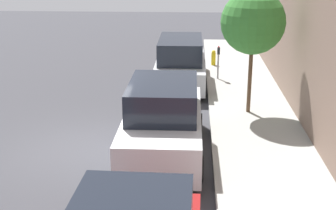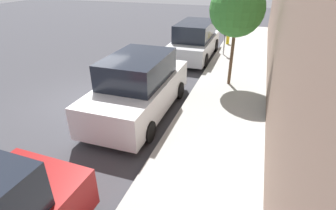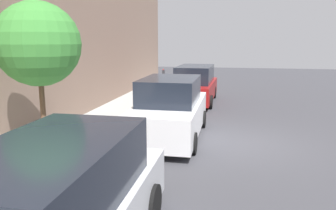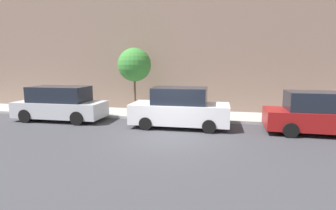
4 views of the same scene
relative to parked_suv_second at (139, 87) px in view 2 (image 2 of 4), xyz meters
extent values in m
plane|color=#38383D|center=(-2.20, 0.18, -0.93)|extent=(60.00, 60.00, 0.00)
cube|color=#9E9E99|center=(2.68, 0.18, -0.86)|extent=(2.75, 32.00, 0.15)
cube|color=silver|center=(0.00, 0.00, -0.23)|extent=(1.99, 4.81, 0.96)
cube|color=black|center=(0.00, 0.00, 0.65)|extent=(1.74, 2.61, 0.80)
cylinder|color=black|center=(-0.93, 1.49, -0.62)|extent=(0.22, 0.63, 0.63)
cylinder|color=black|center=(0.93, 1.49, -0.62)|extent=(0.22, 0.63, 0.63)
cylinder|color=black|center=(-0.93, -1.49, -0.62)|extent=(0.22, 0.63, 0.63)
cylinder|color=black|center=(0.93, -1.49, -0.62)|extent=(0.22, 0.63, 0.63)
cube|color=#B7BABF|center=(0.23, 6.74, -0.29)|extent=(1.94, 4.91, 0.84)
cube|color=black|center=(0.23, 6.74, 0.55)|extent=(1.69, 3.11, 0.84)
cylinder|color=black|center=(-0.67, 8.26, -0.57)|extent=(0.22, 0.72, 0.72)
cylinder|color=black|center=(1.13, 8.26, -0.57)|extent=(0.22, 0.72, 0.72)
cylinder|color=black|center=(-0.67, 5.22, -0.57)|extent=(0.22, 0.72, 0.72)
cylinder|color=black|center=(1.13, 5.22, -0.57)|extent=(0.22, 0.72, 0.72)
cylinder|color=#ADADB2|center=(1.75, 7.28, -0.27)|extent=(0.07, 0.07, 1.02)
cube|color=#2D2D33|center=(1.75, 7.28, 0.38)|extent=(0.11, 0.15, 0.28)
cube|color=red|center=(1.75, 7.28, 0.54)|extent=(0.04, 0.09, 0.05)
cylinder|color=brown|center=(2.57, 3.18, 0.40)|extent=(0.13, 0.13, 2.37)
sphere|color=#387F33|center=(2.57, 3.18, 2.14)|extent=(2.01, 2.01, 2.01)
cylinder|color=gold|center=(1.65, 9.71, -0.51)|extent=(0.20, 0.20, 0.55)
sphere|color=gold|center=(1.65, 9.71, -0.18)|extent=(0.18, 0.18, 0.18)
camera|label=1|loc=(0.80, -11.42, 4.23)|focal=50.00mm
camera|label=2|loc=(3.45, -7.13, 3.42)|focal=28.00mm
camera|label=3|loc=(-1.98, 10.28, 2.21)|focal=35.00mm
camera|label=4|loc=(-12.62, -1.96, 2.17)|focal=28.00mm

